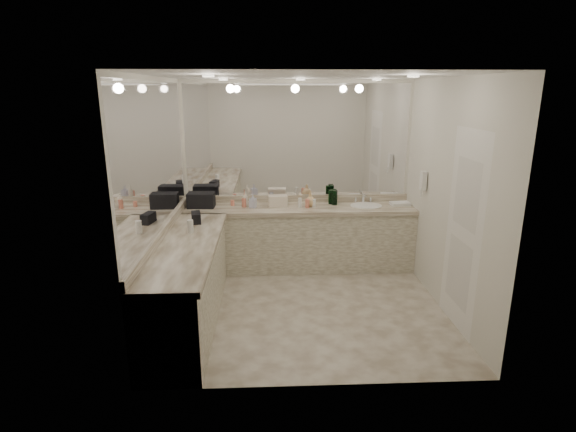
{
  "coord_description": "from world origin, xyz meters",
  "views": [
    {
      "loc": [
        -0.42,
        -4.82,
        2.46
      ],
      "look_at": [
        -0.18,
        0.4,
        0.99
      ],
      "focal_mm": 28.0,
      "sensor_mm": 36.0,
      "label": 1
    }
  ],
  "objects_px": {
    "sink": "(366,206)",
    "hand_towel": "(400,204)",
    "soap_bottle_a": "(245,199)",
    "soap_bottle_c": "(310,200)",
    "wall_phone": "(423,181)",
    "cream_cosmetic_case": "(278,201)",
    "black_toiletry_bag": "(201,200)",
    "soap_bottle_b": "(253,201)"
  },
  "relations": [
    {
      "from": "soap_bottle_c",
      "to": "soap_bottle_b",
      "type": "bearing_deg",
      "value": -177.32
    },
    {
      "from": "sink",
      "to": "hand_towel",
      "type": "relative_size",
      "value": 1.67
    },
    {
      "from": "soap_bottle_c",
      "to": "sink",
      "type": "bearing_deg",
      "value": -0.49
    },
    {
      "from": "sink",
      "to": "wall_phone",
      "type": "xyz_separation_m",
      "value": [
        0.61,
        -0.5,
        0.46
      ]
    },
    {
      "from": "sink",
      "to": "soap_bottle_b",
      "type": "bearing_deg",
      "value": -178.9
    },
    {
      "from": "soap_bottle_a",
      "to": "soap_bottle_b",
      "type": "bearing_deg",
      "value": -33.15
    },
    {
      "from": "hand_towel",
      "to": "soap_bottle_c",
      "type": "xyz_separation_m",
      "value": [
        -1.27,
        -0.01,
        0.07
      ]
    },
    {
      "from": "hand_towel",
      "to": "soap_bottle_b",
      "type": "bearing_deg",
      "value": -178.62
    },
    {
      "from": "wall_phone",
      "to": "sink",
      "type": "bearing_deg",
      "value": 140.43
    },
    {
      "from": "soap_bottle_a",
      "to": "hand_towel",
      "type": "bearing_deg",
      "value": -0.5
    },
    {
      "from": "wall_phone",
      "to": "cream_cosmetic_case",
      "type": "relative_size",
      "value": 0.93
    },
    {
      "from": "hand_towel",
      "to": "sink",
      "type": "bearing_deg",
      "value": -177.72
    },
    {
      "from": "cream_cosmetic_case",
      "to": "wall_phone",
      "type": "bearing_deg",
      "value": -22.1
    },
    {
      "from": "sink",
      "to": "soap_bottle_c",
      "type": "height_order",
      "value": "soap_bottle_c"
    },
    {
      "from": "black_toiletry_bag",
      "to": "cream_cosmetic_case",
      "type": "relative_size",
      "value": 1.4
    },
    {
      "from": "sink",
      "to": "hand_towel",
      "type": "bearing_deg",
      "value": 2.28
    },
    {
      "from": "black_toiletry_bag",
      "to": "cream_cosmetic_case",
      "type": "bearing_deg",
      "value": 1.12
    },
    {
      "from": "black_toiletry_bag",
      "to": "soap_bottle_b",
      "type": "bearing_deg",
      "value": -4.7
    },
    {
      "from": "soap_bottle_a",
      "to": "wall_phone",
      "type": "bearing_deg",
      "value": -13.24
    },
    {
      "from": "sink",
      "to": "cream_cosmetic_case",
      "type": "relative_size",
      "value": 1.7
    },
    {
      "from": "soap_bottle_a",
      "to": "soap_bottle_b",
      "type": "relative_size",
      "value": 1.07
    },
    {
      "from": "cream_cosmetic_case",
      "to": "soap_bottle_c",
      "type": "relative_size",
      "value": 1.36
    },
    {
      "from": "sink",
      "to": "wall_phone",
      "type": "relative_size",
      "value": 1.83
    },
    {
      "from": "sink",
      "to": "soap_bottle_a",
      "type": "bearing_deg",
      "value": 178.69
    },
    {
      "from": "wall_phone",
      "to": "cream_cosmetic_case",
      "type": "distance_m",
      "value": 1.96
    },
    {
      "from": "sink",
      "to": "hand_towel",
      "type": "xyz_separation_m",
      "value": [
        0.49,
        0.02,
        0.03
      ]
    },
    {
      "from": "soap_bottle_a",
      "to": "soap_bottle_c",
      "type": "xyz_separation_m",
      "value": [
        0.9,
        -0.03,
        -0.01
      ]
    },
    {
      "from": "sink",
      "to": "black_toiletry_bag",
      "type": "bearing_deg",
      "value": 179.3
    },
    {
      "from": "wall_phone",
      "to": "soap_bottle_b",
      "type": "height_order",
      "value": "wall_phone"
    },
    {
      "from": "cream_cosmetic_case",
      "to": "hand_towel",
      "type": "height_order",
      "value": "cream_cosmetic_case"
    },
    {
      "from": "hand_towel",
      "to": "soap_bottle_a",
      "type": "bearing_deg",
      "value": 179.5
    },
    {
      "from": "wall_phone",
      "to": "hand_towel",
      "type": "xyz_separation_m",
      "value": [
        -0.12,
        0.52,
        -0.43
      ]
    },
    {
      "from": "cream_cosmetic_case",
      "to": "soap_bottle_a",
      "type": "distance_m",
      "value": 0.45
    },
    {
      "from": "soap_bottle_b",
      "to": "soap_bottle_c",
      "type": "xyz_separation_m",
      "value": [
        0.79,
        0.04,
        -0.0
      ]
    },
    {
      "from": "cream_cosmetic_case",
      "to": "soap_bottle_c",
      "type": "height_order",
      "value": "soap_bottle_c"
    },
    {
      "from": "wall_phone",
      "to": "cream_cosmetic_case",
      "type": "xyz_separation_m",
      "value": [
        -1.84,
        0.55,
        -0.38
      ]
    },
    {
      "from": "sink",
      "to": "soap_bottle_a",
      "type": "xyz_separation_m",
      "value": [
        -1.68,
        0.04,
        0.11
      ]
    },
    {
      "from": "sink",
      "to": "wall_phone",
      "type": "height_order",
      "value": "wall_phone"
    },
    {
      "from": "black_toiletry_bag",
      "to": "soap_bottle_a",
      "type": "xyz_separation_m",
      "value": [
        0.61,
        0.01,
        -0.0
      ]
    },
    {
      "from": "hand_towel",
      "to": "soap_bottle_b",
      "type": "relative_size",
      "value": 1.36
    },
    {
      "from": "black_toiletry_bag",
      "to": "soap_bottle_a",
      "type": "bearing_deg",
      "value": 0.98
    },
    {
      "from": "black_toiletry_bag",
      "to": "soap_bottle_b",
      "type": "height_order",
      "value": "black_toiletry_bag"
    }
  ]
}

